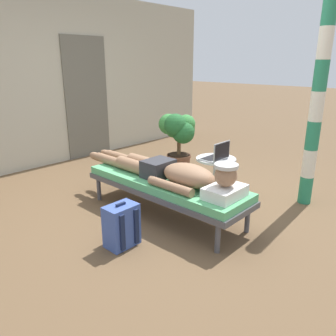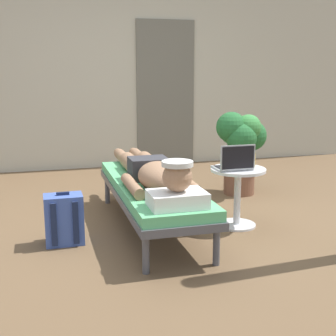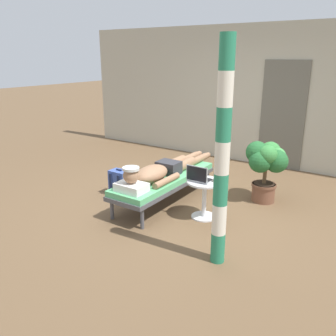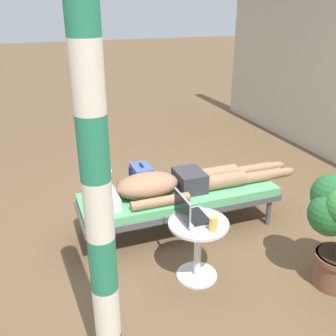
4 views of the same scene
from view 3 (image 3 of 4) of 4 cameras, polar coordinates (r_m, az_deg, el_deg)
name	(u,v)px [view 3 (image 3 of 4)]	position (r m, az deg, el deg)	size (l,w,h in m)	color
ground_plane	(182,201)	(5.43, 2.27, -5.27)	(40.00, 40.00, 0.00)	brown
house_wall_back	(243,95)	(7.47, 11.92, 11.43)	(7.60, 0.20, 2.70)	#B2AD99
house_door_panel	(282,116)	(7.12, 17.92, 7.99)	(0.84, 0.03, 2.04)	#625F54
lounge_chair	(165,180)	(5.26, -0.54, -1.98)	(0.61, 1.96, 0.42)	#4C4C51
person_reclining	(161,171)	(5.13, -1.14, -0.44)	(0.53, 2.17, 0.33)	white
side_table	(204,193)	(4.79, 5.87, -4.00)	(0.48, 0.48, 0.52)	silver
laptop	(199,177)	(4.69, 5.01, -1.48)	(0.31, 0.24, 0.23)	#A5A8AD
drink_glass	(217,178)	(4.69, 7.86, -1.60)	(0.06, 0.06, 0.12)	gold
backpack	(120,183)	(5.64, -7.76, -2.38)	(0.30, 0.26, 0.42)	#3F59A5
potted_plant	(266,162)	(5.42, 15.53, 0.86)	(0.61, 0.64, 0.92)	brown
porch_post	(222,158)	(3.52, 8.69, 1.65)	(0.15, 0.15, 2.31)	#267F59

